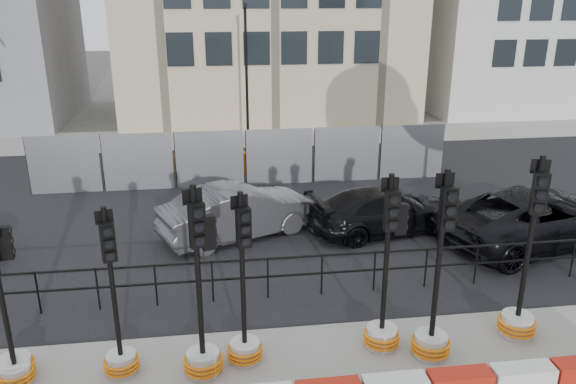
{
  "coord_description": "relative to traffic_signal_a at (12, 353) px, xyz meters",
  "views": [
    {
      "loc": [
        -1.03,
        -9.67,
        6.39
      ],
      "look_at": [
        0.69,
        3.0,
        1.84
      ],
      "focal_mm": 35.0,
      "sensor_mm": 36.0,
      "label": 1
    }
  ],
  "objects": [
    {
      "name": "ground",
      "position": [
        4.59,
        1.08,
        -0.63
      ],
      "size": [
        120.0,
        120.0,
        0.0
      ],
      "primitive_type": "plane",
      "color": "#51514C",
      "rests_on": "ground"
    },
    {
      "name": "road",
      "position": [
        4.59,
        8.08,
        -0.61
      ],
      "size": [
        40.0,
        14.0,
        0.03
      ],
      "primitive_type": "cube",
      "color": "black",
      "rests_on": "ground"
    },
    {
      "name": "sidewalk_far",
      "position": [
        4.59,
        17.08,
        -0.62
      ],
      "size": [
        40.0,
        4.0,
        0.02
      ],
      "primitive_type": "cube",
      "color": "gray",
      "rests_on": "ground"
    },
    {
      "name": "kerb_railing",
      "position": [
        4.59,
        2.28,
        0.06
      ],
      "size": [
        18.0,
        0.04,
        1.0
      ],
      "color": "black",
      "rests_on": "ground"
    },
    {
      "name": "heras_fencing",
      "position": [
        4.58,
        10.88,
        0.05
      ],
      "size": [
        14.33,
        1.72,
        2.0
      ],
      "color": "#92949A",
      "rests_on": "ground"
    },
    {
      "name": "lamp_post_far",
      "position": [
        5.09,
        16.06,
        2.6
      ],
      "size": [
        0.12,
        0.56,
        6.0
      ],
      "color": "black",
      "rests_on": "ground"
    },
    {
      "name": "traffic_signal_a",
      "position": [
        0.0,
        0.0,
        0.0
      ],
      "size": [
        0.6,
        0.6,
        3.04
      ],
      "rotation": [
        0.0,
        0.0,
        -0.26
      ],
      "color": "silver",
      "rests_on": "ground"
    },
    {
      "name": "traffic_signal_b",
      "position": [
        -0.05,
        0.15,
        0.19
      ],
      "size": [
        0.67,
        0.67,
        3.42
      ],
      "rotation": [
        0.0,
        0.0,
        0.11
      ],
      "color": "silver",
      "rests_on": "ground"
    },
    {
      "name": "traffic_signal_c",
      "position": [
        1.76,
        0.07,
        0.03
      ],
      "size": [
        0.62,
        0.62,
        3.17
      ],
      "rotation": [
        0.0,
        0.0,
        0.31
      ],
      "color": "silver",
      "rests_on": "ground"
    },
    {
      "name": "traffic_signal_d",
      "position": [
        3.21,
        -0.13,
        0.22
      ],
      "size": [
        0.7,
        0.7,
        3.55
      ],
      "rotation": [
        0.0,
        0.0,
        0.31
      ],
      "color": "silver",
      "rests_on": "ground"
    },
    {
      "name": "traffic_signal_e",
      "position": [
        3.95,
        0.12,
        0.05
      ],
      "size": [
        0.65,
        0.65,
        3.3
      ],
      "rotation": [
        0.0,
        0.0,
        0.3
      ],
      "color": "silver",
      "rests_on": "ground"
    },
    {
      "name": "traffic_signal_f",
      "position": [
        6.57,
        0.21,
        0.2
      ],
      "size": [
        0.68,
        0.68,
        3.47
      ],
      "rotation": [
        0.0,
        0.0,
        0.0
      ],
      "color": "silver",
      "rests_on": "ground"
    },
    {
      "name": "traffic_signal_g",
      "position": [
        7.38,
        -0.19,
        0.13
      ],
      "size": [
        0.72,
        0.72,
        3.65
      ],
      "rotation": [
        0.0,
        0.0,
        0.06
      ],
      "color": "silver",
      "rests_on": "ground"
    },
    {
      "name": "traffic_signal_h",
      "position": [
        9.31,
        0.23,
        0.13
      ],
      "size": [
        0.73,
        0.73,
        3.69
      ],
      "rotation": [
        0.0,
        0.0,
        -0.3
      ],
      "color": "silver",
      "rests_on": "ground"
    },
    {
      "name": "car_b",
      "position": [
        4.17,
        5.78,
        0.1
      ],
      "size": [
        4.75,
        5.52,
        1.45
      ],
      "primitive_type": "imported",
      "rotation": [
        0.0,
        0.0,
        1.98
      ],
      "color": "#414145",
      "rests_on": "ground"
    },
    {
      "name": "car_c",
      "position": [
        8.24,
        5.55,
        0.01
      ],
      "size": [
        3.5,
        5.09,
        1.27
      ],
      "primitive_type": "imported",
      "rotation": [
        0.0,
        0.0,
        1.77
      ],
      "color": "black",
      "rests_on": "ground"
    },
    {
      "name": "car_d",
      "position": [
        11.99,
        4.28,
        0.13
      ],
      "size": [
        5.43,
        6.77,
        1.51
      ],
      "primitive_type": "imported",
      "rotation": [
        0.0,
        0.0,
        1.86
      ],
      "color": "black",
      "rests_on": "ground"
    }
  ]
}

